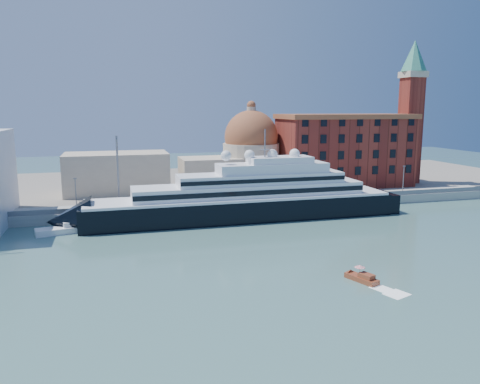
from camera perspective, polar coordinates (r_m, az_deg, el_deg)
name	(u,v)px	position (r m, az deg, el deg)	size (l,w,h in m)	color
ground	(229,248)	(92.18, -1.31, -6.89)	(400.00, 400.00, 0.00)	#386160
quay	(198,207)	(124.09, -5.18, -1.87)	(180.00, 10.00, 2.50)	gray
land	(176,184)	(163.97, -7.77, 0.93)	(260.00, 72.00, 2.00)	slate
quay_fence	(201,204)	(119.38, -4.80, -1.44)	(180.00, 0.10, 1.20)	slate
superyacht	(233,202)	(114.31, -0.92, -1.24)	(86.14, 11.94, 25.74)	black
service_barge	(65,230)	(110.12, -20.59, -4.31)	(12.02, 6.23, 2.58)	white
water_taxi	(362,278)	(77.59, 14.70, -10.06)	(3.71, 5.94, 2.68)	maroon
warehouse	(345,150)	(156.46, 12.64, 5.06)	(43.00, 19.00, 23.25)	maroon
campanile	(411,103)	(168.57, 20.17, 10.14)	(8.40, 8.40, 47.00)	maroon
church	(204,161)	(146.76, -4.46, 3.82)	(66.00, 18.00, 25.50)	beige
lamp_posts	(149,178)	(119.30, -11.09, 1.69)	(120.80, 2.40, 18.00)	slate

